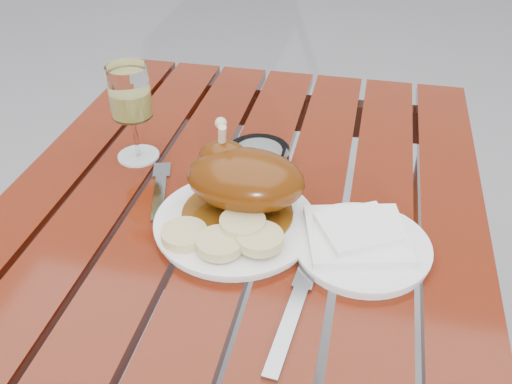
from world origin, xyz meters
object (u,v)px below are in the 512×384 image
dinner_plate (235,224)px  wine_glass (133,114)px  table (235,374)px  ashtray (259,155)px  side_plate (362,248)px

dinner_plate → wine_glass: 0.29m
table → dinner_plate: (0.01, -0.00, 0.38)m
wine_glass → dinner_plate: bearing=-35.9°
table → ashtray: size_ratio=10.64×
table → ashtray: ashtray is taller
table → side_plate: bearing=-5.0°
wine_glass → side_plate: bearing=-22.9°
dinner_plate → wine_glass: bearing=144.1°
dinner_plate → ashtray: ashtray is taller
side_plate → dinner_plate: bearing=175.7°
dinner_plate → wine_glass: wine_glass is taller
dinner_plate → ashtray: bearing=91.3°
table → dinner_plate: dinner_plate is taller
table → ashtray: bearing=88.2°
dinner_plate → table: bearing=162.9°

